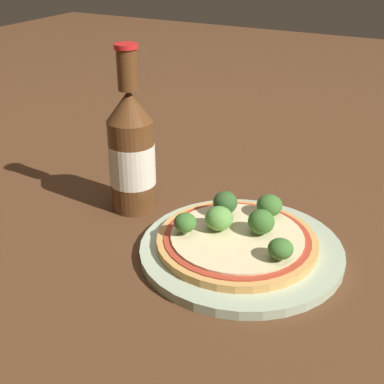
% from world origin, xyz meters
% --- Properties ---
extents(ground_plane, '(3.00, 3.00, 0.00)m').
position_xyz_m(ground_plane, '(0.00, 0.00, 0.00)').
color(ground_plane, '#4C2D19').
extents(plate, '(0.25, 0.25, 0.01)m').
position_xyz_m(plate, '(-0.02, -0.02, 0.01)').
color(plate, '#A3B293').
rests_on(plate, ground_plane).
extents(pizza, '(0.20, 0.20, 0.01)m').
position_xyz_m(pizza, '(-0.02, -0.01, 0.02)').
color(pizza, tan).
rests_on(pizza, plate).
extents(broccoli_floret_0, '(0.03, 0.03, 0.03)m').
position_xyz_m(broccoli_floret_0, '(-0.04, 0.05, 0.04)').
color(broccoli_floret_0, '#89A866').
rests_on(broccoli_floret_0, pizza).
extents(broccoli_floret_1, '(0.03, 0.03, 0.03)m').
position_xyz_m(broccoli_floret_1, '(0.02, 0.03, 0.04)').
color(broccoli_floret_1, '#89A866').
rests_on(broccoli_floret_1, pizza).
extents(broccoli_floret_2, '(0.04, 0.04, 0.03)m').
position_xyz_m(broccoli_floret_2, '(-0.02, 0.02, 0.04)').
color(broccoli_floret_2, '#89A866').
rests_on(broccoli_floret_2, pizza).
extents(broccoli_floret_3, '(0.03, 0.03, 0.03)m').
position_xyz_m(broccoli_floret_3, '(0.00, -0.03, 0.04)').
color(broccoli_floret_3, '#89A866').
rests_on(broccoli_floret_3, pizza).
extents(broccoli_floret_4, '(0.03, 0.03, 0.03)m').
position_xyz_m(broccoli_floret_4, '(0.05, -0.02, 0.04)').
color(broccoli_floret_4, '#89A866').
rests_on(broccoli_floret_4, pizza).
extents(broccoli_floret_5, '(0.03, 0.03, 0.03)m').
position_xyz_m(broccoli_floret_5, '(-0.04, -0.07, 0.04)').
color(broccoli_floret_5, '#89A866').
rests_on(broccoli_floret_5, pizza).
extents(beer_bottle, '(0.07, 0.07, 0.23)m').
position_xyz_m(beer_bottle, '(0.02, 0.17, 0.09)').
color(beer_bottle, '#563319').
rests_on(beer_bottle, ground_plane).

